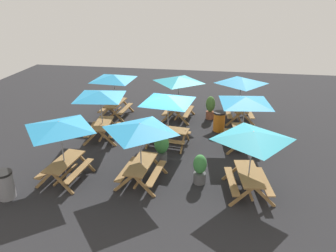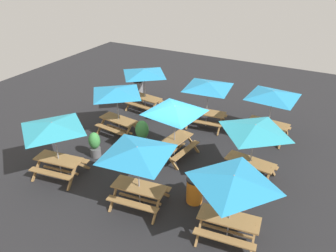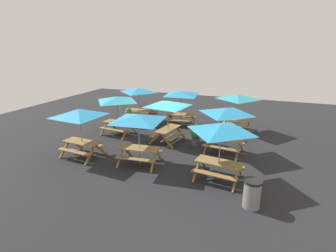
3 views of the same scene
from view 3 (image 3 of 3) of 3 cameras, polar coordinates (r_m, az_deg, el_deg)
name	(u,v)px [view 3 (image 3 of 3)]	position (r m, az deg, el deg)	size (l,w,h in m)	color
ground_plane	(166,142)	(14.47, -0.34, -3.54)	(28.36, 28.36, 0.00)	#232326
picnic_table_0	(117,102)	(15.46, -11.05, 5.20)	(2.20, 2.20, 2.34)	olive
picnic_table_1	(168,107)	(14.00, 0.00, 4.26)	(2.80, 2.80, 2.34)	olive
picnic_table_2	(238,99)	(16.36, 14.93, 5.60)	(2.28, 2.28, 2.34)	olive
picnic_table_3	(226,114)	(12.77, 12.51, 2.54)	(2.20, 2.20, 2.34)	olive
picnic_table_4	(79,117)	(12.72, -18.76, 1.96)	(2.82, 2.82, 2.34)	olive
picnic_table_5	(221,132)	(10.10, 11.42, -1.34)	(2.21, 2.21, 2.34)	olive
picnic_table_6	(139,93)	(18.26, -6.43, 7.26)	(2.22, 2.22, 2.34)	olive
picnic_table_7	(138,121)	(11.37, -6.46, 1.02)	(2.81, 2.81, 2.34)	olive
picnic_table_8	(181,96)	(17.07, 2.94, 6.64)	(2.81, 2.81, 2.34)	olive
trash_bin_orange	(153,119)	(17.07, -3.24, 1.47)	(0.59, 0.59, 0.98)	orange
trash_bin_gray	(252,194)	(9.27, 17.81, -13.84)	(0.59, 0.59, 0.98)	gray
potted_plant_0	(196,133)	(13.87, 6.08, -1.54)	(0.59, 0.59, 1.24)	#59595B
potted_plant_1	(226,129)	(15.16, 12.45, -0.65)	(0.48, 0.48, 1.12)	#59595B
potted_plant_2	(129,117)	(17.29, -8.54, 2.04)	(0.49, 0.49, 1.24)	#935138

